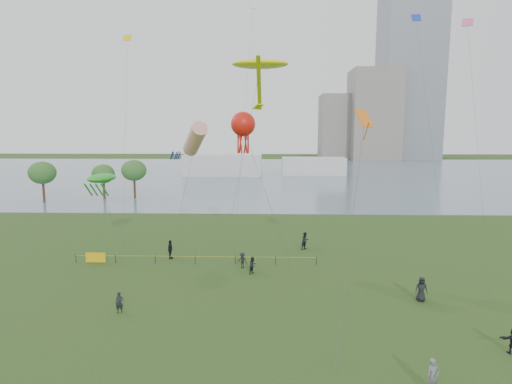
{
  "coord_description": "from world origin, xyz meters",
  "views": [
    {
      "loc": [
        1.07,
        -25.68,
        13.32
      ],
      "look_at": [
        0.0,
        10.0,
        8.0
      ],
      "focal_mm": 30.0,
      "sensor_mm": 36.0,
      "label": 1
    }
  ],
  "objects_px": {
    "fence": "(134,258)",
    "kite_stingray": "(260,65)",
    "kite_flyer": "(433,376)",
    "kite_octopus": "(243,125)"
  },
  "relations": [
    {
      "from": "kite_flyer",
      "to": "kite_stingray",
      "type": "height_order",
      "value": "kite_stingray"
    },
    {
      "from": "kite_octopus",
      "to": "fence",
      "type": "bearing_deg",
      "value": -156.11
    },
    {
      "from": "kite_flyer",
      "to": "kite_octopus",
      "type": "height_order",
      "value": "kite_octopus"
    },
    {
      "from": "kite_octopus",
      "to": "kite_stingray",
      "type": "bearing_deg",
      "value": 31.37
    },
    {
      "from": "kite_flyer",
      "to": "kite_stingray",
      "type": "distance_m",
      "value": 31.05
    },
    {
      "from": "kite_flyer",
      "to": "kite_octopus",
      "type": "bearing_deg",
      "value": 101.02
    },
    {
      "from": "fence",
      "to": "kite_stingray",
      "type": "height_order",
      "value": "kite_stingray"
    },
    {
      "from": "kite_flyer",
      "to": "kite_stingray",
      "type": "relative_size",
      "value": 0.09
    },
    {
      "from": "fence",
      "to": "kite_stingray",
      "type": "distance_m",
      "value": 22.85
    },
    {
      "from": "fence",
      "to": "kite_flyer",
      "type": "bearing_deg",
      "value": -43.4
    }
  ]
}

